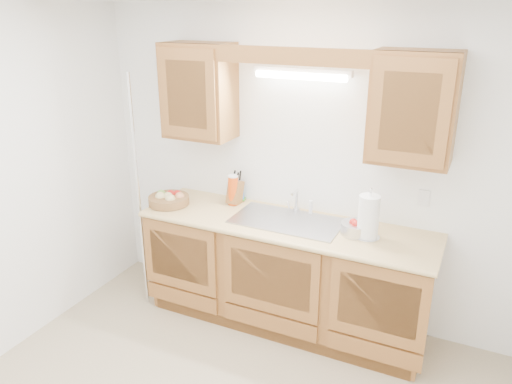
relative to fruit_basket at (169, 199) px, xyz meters
The scene contains 17 objects.
room 1.55m from the fruit_basket, 47.21° to the right, with size 3.52×3.50×2.50m.
base_cabinets 1.15m from the fruit_basket, ahead, with size 2.20×0.60×0.86m, color brown.
countertop 1.03m from the fruit_basket, ahead, with size 2.30×0.63×0.04m, color tan.
upper_cabinet_left 0.93m from the fruit_basket, 47.97° to the left, with size 0.55×0.33×0.75m, color brown.
upper_cabinet_right 2.07m from the fruit_basket, ahead, with size 0.55×0.33×0.75m, color brown.
valance 1.58m from the fruit_basket, ahead, with size 2.20×0.05×0.12m, color brown.
fluorescent_fixture 1.50m from the fruit_basket, 16.44° to the left, with size 0.76×0.08×0.08m.
sink 1.04m from the fruit_basket, ahead, with size 0.84×0.46×0.36m.
wire_shelf_pole 0.25m from the fruit_basket, 133.67° to the right, with size 0.03×0.03×2.00m, color silver.
outlet_plate 2.03m from the fruit_basket, 10.84° to the left, with size 0.08×0.01×0.12m, color white.
fruit_basket is the anchor object (origin of this frame).
knife_block 0.56m from the fruit_basket, 28.04° to the left, with size 0.11×0.17×0.29m.
orange_canister 0.55m from the fruit_basket, 24.92° to the left, with size 0.11×0.11×0.26m.
soap_bottle 0.57m from the fruit_basket, 31.08° to the left, with size 0.08×0.09×0.19m, color blue.
sponge 0.59m from the fruit_basket, 33.72° to the left, with size 0.12×0.09×0.02m.
paper_towel 1.66m from the fruit_basket, ahead, with size 0.18×0.18×0.38m.
apple_bowl 1.57m from the fruit_basket, ahead, with size 0.23×0.23×0.12m.
Camera 1 is at (1.30, -2.09, 2.46)m, focal length 35.00 mm.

